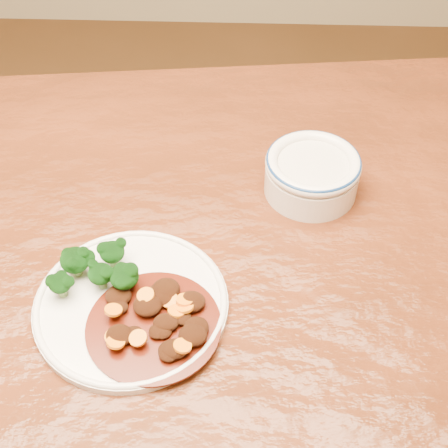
{
  "coord_description": "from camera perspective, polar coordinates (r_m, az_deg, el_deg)",
  "views": [
    {
      "loc": [
        0.17,
        -0.53,
        1.38
      ],
      "look_at": [
        0.15,
        0.05,
        0.77
      ],
      "focal_mm": 50.0,
      "sensor_mm": 36.0,
      "label": 1
    }
  ],
  "objects": [
    {
      "name": "broccoli_florets",
      "position": [
        0.79,
        -11.61,
        -3.99
      ],
      "size": [
        0.11,
        0.08,
        0.04
      ],
      "color": "#698E49",
      "rests_on": "dinner_plate"
    },
    {
      "name": "mince_stew",
      "position": [
        0.75,
        -5.9,
        -8.53
      ],
      "size": [
        0.16,
        0.16,
        0.03
      ],
      "color": "#4B1408",
      "rests_on": "dinner_plate"
    },
    {
      "name": "dip_bowl",
      "position": [
        0.91,
        8.05,
        4.67
      ],
      "size": [
        0.14,
        0.14,
        0.06
      ],
      "rotation": [
        0.0,
        0.0,
        -0.31
      ],
      "color": "silver",
      "rests_on": "dining_table"
    },
    {
      "name": "dining_table",
      "position": [
        0.91,
        -9.61,
        -6.42
      ],
      "size": [
        1.59,
        1.06,
        0.75
      ],
      "rotation": [
        0.0,
        0.0,
        0.11
      ],
      "color": "#58250F",
      "rests_on": "ground"
    },
    {
      "name": "dinner_plate",
      "position": [
        0.78,
        -8.49,
        -7.23
      ],
      "size": [
        0.24,
        0.24,
        0.02
      ],
      "rotation": [
        0.0,
        0.0,
        -0.1
      ],
      "color": "white",
      "rests_on": "dining_table"
    }
  ]
}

